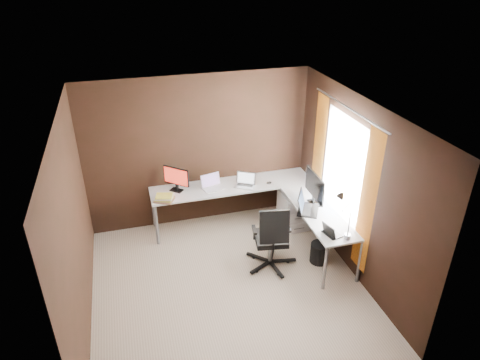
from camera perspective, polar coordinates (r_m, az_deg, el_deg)
The scene contains 15 objects.
room at distance 5.46m, azimuth 1.48°, elevation -2.71°, with size 3.60×3.60×2.50m.
desk at distance 6.69m, azimuth 3.06°, elevation -2.44°, with size 2.65×2.25×0.73m.
drawer_pedestal at distance 7.16m, azimuth 7.15°, elevation -3.95°, with size 0.42×0.50×0.60m, color silver.
monitor_left at distance 6.77m, azimuth -8.50°, elevation 0.31°, with size 0.35×0.32×0.40m.
monitor_right at distance 6.39m, azimuth 9.94°, elevation -0.93°, with size 0.15×0.62×0.50m.
laptop_white at distance 6.86m, azimuth -3.74°, elevation -0.68°, with size 0.38×0.31×0.22m.
laptop_silver at distance 6.91m, azimuth 0.70°, elevation -0.39°, with size 0.38×0.35×0.21m.
laptop_black_big at distance 6.33m, azimuth 8.74°, elevation -3.54°, with size 0.46×0.50×0.27m.
laptop_black_small at distance 5.87m, azimuth 12.02°, elevation -6.83°, with size 0.23×0.28×0.17m.
book_stack at distance 6.60m, azimuth -10.07°, elevation -2.39°, with size 0.35×0.32×0.09m.
mouse_left at distance 6.68m, azimuth -9.39°, elevation -2.22°, with size 0.07×0.05×0.03m, color black.
mouse_corner at distance 7.00m, azimuth 3.90°, elevation -0.37°, with size 0.09×0.06×0.04m, color black.
desk_lamp at distance 5.66m, azimuth 13.66°, elevation -3.95°, with size 0.20×0.24×0.65m.
office_chair at distance 6.24m, azimuth 4.16°, elevation -9.09°, with size 0.58×0.59×1.04m.
wastebasket at distance 6.50m, azimuth 10.53°, elevation -9.51°, with size 0.27×0.27×0.31m, color black.
Camera 1 is at (-1.08, -4.41, 4.06)m, focal length 32.00 mm.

